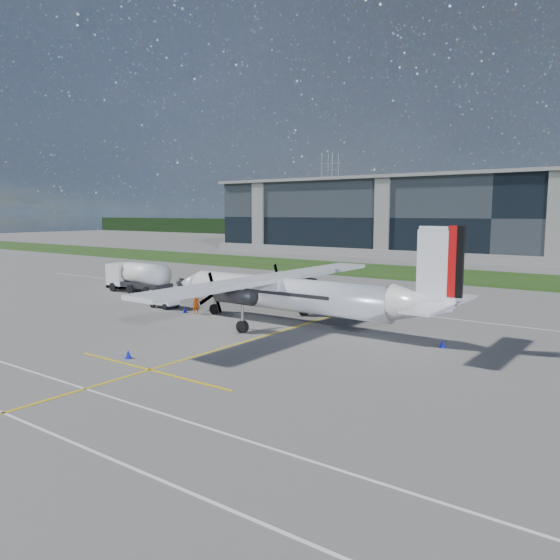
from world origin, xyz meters
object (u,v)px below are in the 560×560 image
at_px(pylon_west, 330,195).
at_px(fuel_tanker_truck, 135,277).
at_px(ground_crew_person, 196,303).
at_px(safety_cone_nose_stbd, 198,304).
at_px(safety_cone_tail, 443,344).
at_px(safety_cone_nose_port, 185,310).
at_px(safety_cone_fwd, 170,305).
at_px(turboprop_aircraft, 295,276).
at_px(baggage_tug, 165,299).
at_px(safety_cone_portwing, 128,354).

bearing_deg(pylon_west, fuel_tanker_truck, -66.86).
xyz_separation_m(pylon_west, fuel_tanker_truck, (58.70, -137.33, -13.41)).
height_order(ground_crew_person, safety_cone_nose_stbd, ground_crew_person).
height_order(ground_crew_person, safety_cone_tail, ground_crew_person).
bearing_deg(safety_cone_nose_port, ground_crew_person, 9.95).
distance_m(pylon_west, safety_cone_tail, 170.72).
height_order(ground_crew_person, safety_cone_fwd, ground_crew_person).
distance_m(safety_cone_nose_stbd, safety_cone_nose_port, 2.81).
bearing_deg(safety_cone_nose_port, safety_cone_fwd, 163.30).
bearing_deg(safety_cone_nose_port, turboprop_aircraft, 4.77).
relative_size(turboprop_aircraft, baggage_tug, 9.75).
bearing_deg(pylon_west, safety_cone_fwd, -64.01).
bearing_deg(safety_cone_fwd, baggage_tug, -159.90).
xyz_separation_m(fuel_tanker_truck, safety_cone_tail, (35.45, -4.31, -1.34)).
distance_m(pylon_west, turboprop_aircraft, 164.72).
distance_m(pylon_west, safety_cone_fwd, 158.62).
height_order(safety_cone_tail, safety_cone_fwd, same).
distance_m(fuel_tanker_truck, safety_cone_portwing, 27.88).
bearing_deg(safety_cone_fwd, safety_cone_nose_port, -16.70).
bearing_deg(safety_cone_portwing, pylon_west, 117.31).
distance_m(pylon_west, baggage_tug, 158.52).
relative_size(ground_crew_person, safety_cone_nose_stbd, 3.69).
bearing_deg(ground_crew_person, safety_cone_nose_stbd, 73.17).
distance_m(turboprop_aircraft, safety_cone_nose_port, 11.52).
xyz_separation_m(pylon_west, baggage_tug, (68.75, -142.13, -14.21)).
xyz_separation_m(safety_cone_tail, safety_cone_fwd, (-24.94, -0.32, 0.00)).
bearing_deg(fuel_tanker_truck, safety_cone_nose_port, -22.35).
bearing_deg(safety_cone_fwd, safety_cone_portwing, -50.38).
relative_size(fuel_tanker_truck, ground_crew_person, 4.60).
bearing_deg(baggage_tug, pylon_west, 115.81).
xyz_separation_m(turboprop_aircraft, ground_crew_person, (-9.74, -0.71, -2.95)).
relative_size(pylon_west, ground_crew_person, 16.27).
height_order(turboprop_aircraft, safety_cone_nose_stbd, turboprop_aircraft).
relative_size(fuel_tanker_truck, safety_cone_nose_stbd, 16.95).
distance_m(turboprop_aircraft, safety_cone_portwing, 14.01).
xyz_separation_m(fuel_tanker_truck, safety_cone_portwing, (21.41, -17.81, -1.34)).
bearing_deg(turboprop_aircraft, safety_cone_fwd, -179.72).
distance_m(pylon_west, fuel_tanker_truck, 149.95).
relative_size(baggage_tug, ground_crew_person, 1.44).
xyz_separation_m(baggage_tug, safety_cone_nose_stbd, (2.20, 1.93, -0.54)).
bearing_deg(fuel_tanker_truck, safety_cone_portwing, -39.75).
xyz_separation_m(safety_cone_tail, safety_cone_nose_stbd, (-23.20, 1.44, 0.00)).
bearing_deg(safety_cone_nose_port, fuel_tanker_truck, 157.65).
height_order(safety_cone_tail, safety_cone_nose_port, same).
height_order(fuel_tanker_truck, safety_cone_tail, fuel_tanker_truck).
xyz_separation_m(ground_crew_person, safety_cone_nose_stbd, (-2.22, 2.40, -0.67)).
bearing_deg(ground_crew_person, baggage_tug, 114.29).
height_order(pylon_west, turboprop_aircraft, pylon_west).
bearing_deg(safety_cone_tail, safety_cone_nose_stbd, 176.45).
xyz_separation_m(baggage_tug, safety_cone_fwd, (0.46, 0.17, -0.54)).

